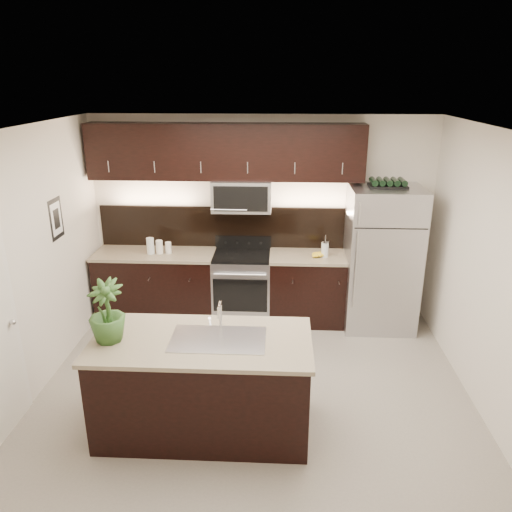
# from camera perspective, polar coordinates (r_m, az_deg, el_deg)

# --- Properties ---
(ground) EXTENTS (4.50, 4.50, 0.00)m
(ground) POSITION_cam_1_polar(r_m,az_deg,el_deg) (5.47, -0.26, -15.15)
(ground) COLOR gray
(ground) RESTS_ON ground
(room_walls) EXTENTS (4.52, 4.02, 2.71)m
(room_walls) POSITION_cam_1_polar(r_m,az_deg,el_deg) (4.68, -1.68, 1.90)
(room_walls) COLOR silver
(room_walls) RESTS_ON ground
(counter_run) EXTENTS (3.51, 0.65, 0.94)m
(counter_run) POSITION_cam_1_polar(r_m,az_deg,el_deg) (6.76, -3.34, -3.48)
(counter_run) COLOR black
(counter_run) RESTS_ON ground
(upper_fixtures) EXTENTS (3.49, 0.40, 1.66)m
(upper_fixtures) POSITION_cam_1_polar(r_m,az_deg,el_deg) (6.43, -3.26, 10.84)
(upper_fixtures) COLOR black
(upper_fixtures) RESTS_ON counter_run
(island) EXTENTS (1.96, 0.96, 0.94)m
(island) POSITION_cam_1_polar(r_m,az_deg,el_deg) (4.76, -6.05, -14.36)
(island) COLOR black
(island) RESTS_ON ground
(sink_faucet) EXTENTS (0.84, 0.50, 0.28)m
(sink_faucet) POSITION_cam_1_polar(r_m,az_deg,el_deg) (4.49, -4.33, -9.27)
(sink_faucet) COLOR silver
(sink_faucet) RESTS_ON island
(refrigerator) EXTENTS (0.90, 0.81, 1.86)m
(refrigerator) POSITION_cam_1_polar(r_m,az_deg,el_deg) (6.63, 14.10, -0.27)
(refrigerator) COLOR #B2B2B7
(refrigerator) RESTS_ON ground
(wine_rack) EXTENTS (0.46, 0.28, 0.11)m
(wine_rack) POSITION_cam_1_polar(r_m,az_deg,el_deg) (6.37, 14.84, 8.05)
(wine_rack) COLOR black
(wine_rack) RESTS_ON refrigerator
(plant) EXTENTS (0.37, 0.37, 0.56)m
(plant) POSITION_cam_1_polar(r_m,az_deg,el_deg) (4.53, -16.70, -6.07)
(plant) COLOR #2F5421
(plant) RESTS_ON island
(canisters) EXTENTS (0.32, 0.11, 0.21)m
(canisters) POSITION_cam_1_polar(r_m,az_deg,el_deg) (6.68, -11.22, 1.06)
(canisters) COLOR silver
(canisters) RESTS_ON counter_run
(french_press) EXTENTS (0.10, 0.10, 0.28)m
(french_press) POSITION_cam_1_polar(r_m,az_deg,el_deg) (6.49, 7.87, 0.82)
(french_press) COLOR silver
(french_press) RESTS_ON counter_run
(bananas) EXTENTS (0.25, 0.23, 0.06)m
(bananas) POSITION_cam_1_polar(r_m,az_deg,el_deg) (6.48, 6.67, 0.14)
(bananas) COLOR yellow
(bananas) RESTS_ON counter_run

